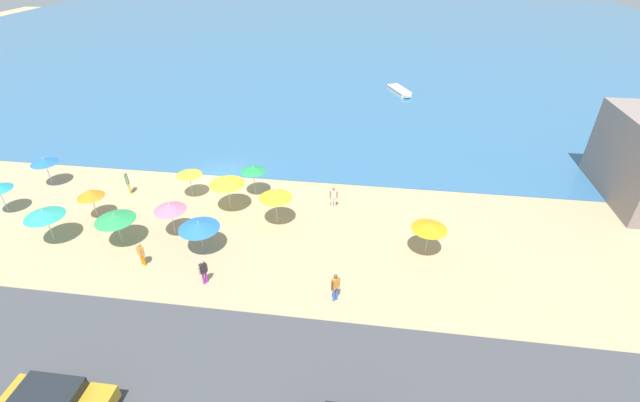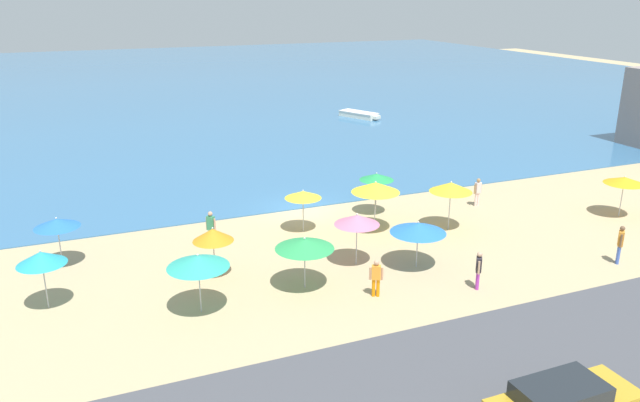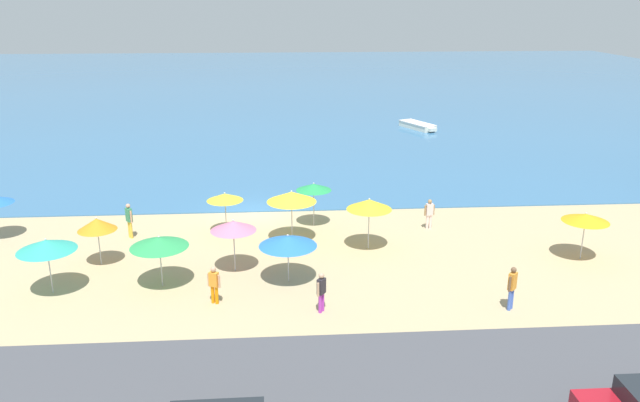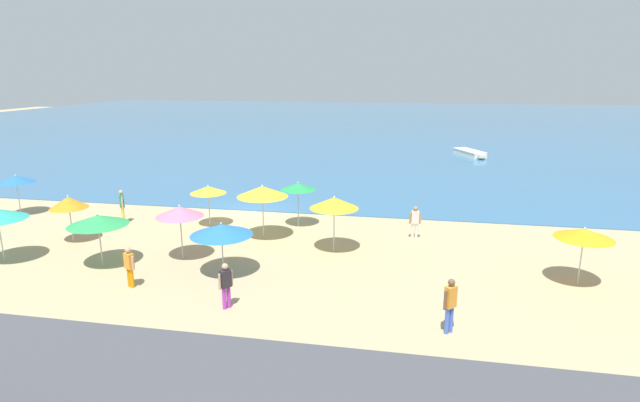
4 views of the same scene
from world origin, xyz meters
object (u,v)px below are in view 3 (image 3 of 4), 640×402
at_px(beach_umbrella_2, 586,218).
at_px(beach_umbrella_5, 46,245).
at_px(beach_umbrella_11, 292,197).
at_px(bather_3, 429,212).
at_px(bather_4, 129,219).
at_px(beach_umbrella_7, 369,204).
at_px(beach_umbrella_10, 225,197).
at_px(beach_umbrella_9, 97,224).
at_px(skiff_nearshore, 418,126).
at_px(beach_umbrella_8, 314,187).
at_px(bather_2, 214,283).
at_px(beach_umbrella_3, 288,241).
at_px(bather_1, 321,290).
at_px(beach_umbrella_0, 159,242).
at_px(beach_umbrella_6, 233,226).
at_px(bather_0, 512,286).

relative_size(beach_umbrella_2, beach_umbrella_5, 0.95).
height_order(beach_umbrella_11, bather_3, beach_umbrella_11).
bearing_deg(bather_4, beach_umbrella_2, -11.00).
xyz_separation_m(beach_umbrella_2, bather_3, (-6.20, 4.43, -1.13)).
relative_size(beach_umbrella_7, beach_umbrella_11, 0.97).
relative_size(beach_umbrella_10, beach_umbrella_11, 0.83).
bearing_deg(beach_umbrella_9, skiff_nearshore, 54.32).
height_order(beach_umbrella_5, beach_umbrella_8, beach_umbrella_5).
bearing_deg(beach_umbrella_11, skiff_nearshore, 65.60).
xyz_separation_m(beach_umbrella_8, bather_2, (-4.50, -8.73, -1.27)).
distance_m(beach_umbrella_8, bather_3, 6.25).
xyz_separation_m(beach_umbrella_7, beach_umbrella_10, (-7.07, 2.60, -0.30)).
bearing_deg(beach_umbrella_9, beach_umbrella_2, -2.33).
relative_size(beach_umbrella_3, beach_umbrella_5, 1.02).
bearing_deg(beach_umbrella_3, bather_1, -66.63).
bearing_deg(beach_umbrella_7, beach_umbrella_10, 159.83).
xyz_separation_m(beach_umbrella_2, bather_2, (-16.75, -3.35, -1.16)).
height_order(beach_umbrella_7, skiff_nearshore, beach_umbrella_7).
distance_m(beach_umbrella_2, beach_umbrella_9, 22.36).
height_order(beach_umbrella_2, bather_4, beach_umbrella_2).
bearing_deg(bather_2, beach_umbrella_5, 168.38).
bearing_deg(beach_umbrella_2, bather_2, -168.68).
relative_size(beach_umbrella_3, beach_umbrella_9, 1.08).
relative_size(beach_umbrella_9, bather_4, 1.26).
relative_size(beach_umbrella_5, beach_umbrella_7, 0.94).
xyz_separation_m(beach_umbrella_0, skiff_nearshore, (18.13, 32.20, -1.66)).
relative_size(beach_umbrella_9, bather_3, 1.40).
height_order(beach_umbrella_7, beach_umbrella_11, beach_umbrella_11).
bearing_deg(beach_umbrella_3, beach_umbrella_10, 117.20).
bearing_deg(bather_3, beach_umbrella_7, -145.05).
bearing_deg(beach_umbrella_11, beach_umbrella_9, -165.99).
bearing_deg(beach_umbrella_6, beach_umbrella_2, 0.84).
height_order(beach_umbrella_0, beach_umbrella_10, beach_umbrella_0).
height_order(beach_umbrella_5, beach_umbrella_6, beach_umbrella_6).
xyz_separation_m(beach_umbrella_5, bather_1, (11.03, -2.40, -1.21)).
bearing_deg(beach_umbrella_10, beach_umbrella_11, -22.46).
height_order(beach_umbrella_0, bather_1, beach_umbrella_0).
height_order(bather_0, bather_3, bather_0).
xyz_separation_m(beach_umbrella_7, beach_umbrella_9, (-12.55, -1.01, -0.33)).
xyz_separation_m(beach_umbrella_3, beach_umbrella_10, (-3.10, 6.04, 0.10)).
bearing_deg(beach_umbrella_2, beach_umbrella_7, 168.90).
bearing_deg(beach_umbrella_7, beach_umbrella_8, 125.46).
bearing_deg(bather_3, beach_umbrella_9, -167.68).
xyz_separation_m(beach_umbrella_10, skiff_nearshore, (15.87, 26.11, -1.65)).
bearing_deg(beach_umbrella_8, bather_3, -8.84).
xyz_separation_m(beach_umbrella_7, beach_umbrella_11, (-3.69, 1.20, 0.08)).
height_order(beach_umbrella_8, beach_umbrella_11, beach_umbrella_11).
height_order(beach_umbrella_2, bather_0, beach_umbrella_2).
distance_m(beach_umbrella_9, bather_3, 16.55).
distance_m(beach_umbrella_0, beach_umbrella_8, 9.78).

